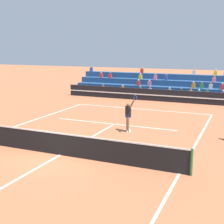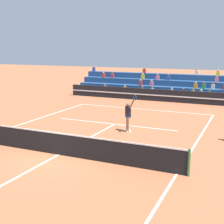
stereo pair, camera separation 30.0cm
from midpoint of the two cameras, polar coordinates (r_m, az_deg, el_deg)
The scene contains 7 objects.
ground_plane at distance 14.73m, azimuth -9.17°, elevation -7.72°, with size 120.00×120.00×0.00m, color #AD603D.
court_lines at distance 14.73m, azimuth -9.17°, elevation -7.70°, with size 11.10×23.90×0.01m.
tennis_net at distance 14.56m, azimuth -9.24°, elevation -5.70°, with size 12.00×0.10×1.10m.
sponsor_banner_wall at distance 29.12m, azimuth 8.59°, elevation 3.07°, with size 18.00×0.26×1.10m.
bleacher_stand at distance 32.11m, azimuth 10.19°, elevation 4.33°, with size 18.45×3.80×2.83m.
tennis_player at distance 18.19m, azimuth 3.44°, elevation -0.62°, with size 1.01×0.90×2.35m.
tennis_ball at distance 23.07m, azimuth 8.89°, elevation -0.51°, with size 0.07×0.07×0.07m, color #C6DB33.
Camera 2 is at (7.90, -11.48, 4.86)m, focal length 50.00 mm.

